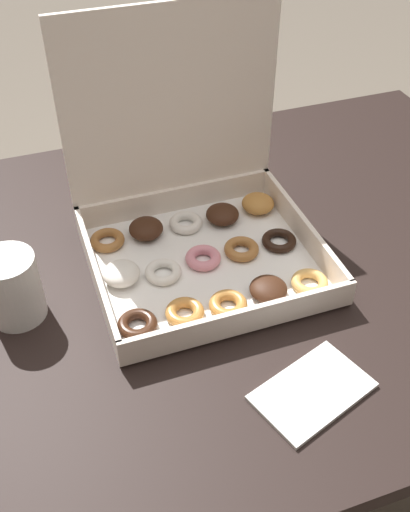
% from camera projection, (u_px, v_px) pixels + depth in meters
% --- Properties ---
extents(ground_plane, '(8.00, 8.00, 0.00)m').
position_uv_depth(ground_plane, '(226.00, 485.00, 1.42)').
color(ground_plane, '#6B6054').
extents(dining_table, '(1.15, 0.84, 0.72)m').
position_uv_depth(dining_table, '(234.00, 301.00, 1.01)').
color(dining_table, black).
rests_on(dining_table, ground_plane).
extents(donut_box, '(0.34, 0.31, 0.35)m').
position_uv_depth(donut_box, '(194.00, 212.00, 0.91)').
color(donut_box, white).
rests_on(donut_box, dining_table).
extents(coffee_mug, '(0.08, 0.08, 0.10)m').
position_uv_depth(coffee_mug, '(12.00, 287.00, 0.82)').
color(coffee_mug, white).
rests_on(coffee_mug, dining_table).
extents(paper_napkin, '(0.17, 0.13, 0.01)m').
position_uv_depth(paper_napkin, '(312.00, 391.00, 0.75)').
color(paper_napkin, white).
rests_on(paper_napkin, dining_table).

